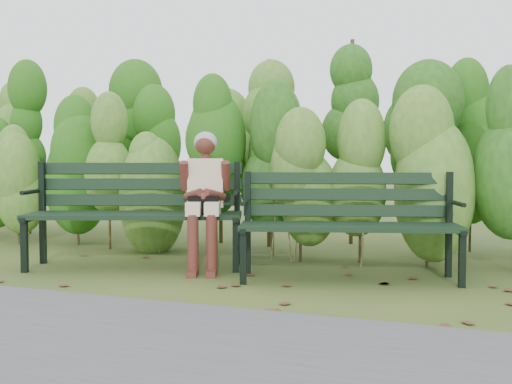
% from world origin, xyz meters
% --- Properties ---
extents(ground, '(80.00, 80.00, 0.00)m').
position_xyz_m(ground, '(0.00, 0.00, 0.00)').
color(ground, '#324A22').
extents(footpath, '(60.00, 2.50, 0.01)m').
position_xyz_m(footpath, '(0.00, -2.20, 0.01)').
color(footpath, '#474749').
rests_on(footpath, ground).
extents(hedge_band, '(11.04, 1.67, 2.42)m').
position_xyz_m(hedge_band, '(0.00, 1.86, 1.26)').
color(hedge_band, '#47381E').
rests_on(hedge_band, ground).
extents(leaf_litter, '(5.97, 2.04, 0.01)m').
position_xyz_m(leaf_litter, '(0.09, -0.01, 0.00)').
color(leaf_litter, brown).
rests_on(leaf_litter, ground).
extents(bench_left, '(2.15, 1.34, 1.02)m').
position_xyz_m(bench_left, '(-1.24, 0.34, 0.60)').
color(bench_left, black).
rests_on(bench_left, ground).
extents(bench_right, '(1.97, 1.11, 0.94)m').
position_xyz_m(bench_right, '(0.83, 0.43, 0.55)').
color(bench_right, black).
rests_on(bench_right, ground).
extents(seated_woman, '(0.56, 0.76, 1.31)m').
position_xyz_m(seated_woman, '(-0.53, 0.39, 0.76)').
color(seated_woman, beige).
rests_on(seated_woman, ground).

